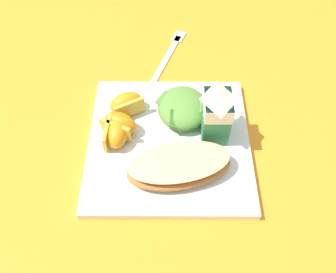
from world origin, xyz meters
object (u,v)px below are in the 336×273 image
at_px(milk_carton, 216,112).
at_px(metal_fork, 169,53).
at_px(orange_wedge_front, 125,104).
at_px(white_plate, 168,142).
at_px(cheesy_pizza_bread, 178,166).
at_px(orange_wedge_rear, 115,133).
at_px(green_salad_pile, 182,108).
at_px(orange_wedge_middle, 119,124).

height_order(milk_carton, metal_fork, milk_carton).
height_order(milk_carton, orange_wedge_front, milk_carton).
xyz_separation_m(white_plate, cheesy_pizza_bread, (0.06, 0.02, 0.03)).
bearing_deg(cheesy_pizza_bread, orange_wedge_front, -143.90).
bearing_deg(orange_wedge_rear, orange_wedge_front, 169.82).
bearing_deg(orange_wedge_front, orange_wedge_rear, -10.18).
xyz_separation_m(white_plate, green_salad_pile, (-0.06, 0.02, 0.03)).
bearing_deg(white_plate, metal_fork, 179.91).
height_order(orange_wedge_rear, metal_fork, orange_wedge_rear).
xyz_separation_m(green_salad_pile, orange_wedge_middle, (0.04, -0.11, -0.00)).
xyz_separation_m(orange_wedge_middle, metal_fork, (-0.22, 0.09, -0.03)).
distance_m(orange_wedge_front, orange_wedge_middle, 0.05).
distance_m(white_plate, metal_fork, 0.24).
xyz_separation_m(orange_wedge_middle, orange_wedge_rear, (0.02, -0.00, 0.00)).
distance_m(cheesy_pizza_bread, orange_wedge_middle, 0.13).
height_order(green_salad_pile, metal_fork, green_salad_pile).
xyz_separation_m(white_plate, orange_wedge_middle, (-0.02, -0.09, 0.03)).
xyz_separation_m(cheesy_pizza_bread, orange_wedge_middle, (-0.08, -0.10, 0.00)).
relative_size(white_plate, orange_wedge_rear, 4.43).
relative_size(orange_wedge_front, metal_fork, 0.38).
bearing_deg(orange_wedge_rear, white_plate, 90.55).
bearing_deg(orange_wedge_front, metal_fork, 156.10).
bearing_deg(metal_fork, milk_carton, 18.90).
bearing_deg(orange_wedge_rear, orange_wedge_middle, 168.93).
height_order(milk_carton, orange_wedge_middle, milk_carton).
distance_m(cheesy_pizza_bread, metal_fork, 0.31).
bearing_deg(metal_fork, orange_wedge_rear, -20.36).
bearing_deg(orange_wedge_middle, milk_carton, 88.54).
distance_m(orange_wedge_front, orange_wedge_rear, 0.07).
relative_size(white_plate, milk_carton, 2.55).
bearing_deg(milk_carton, metal_fork, -161.10).
distance_m(white_plate, green_salad_pile, 0.07).
xyz_separation_m(orange_wedge_rear, metal_fork, (-0.24, 0.09, -0.03)).
relative_size(white_plate, green_salad_pile, 2.80).
bearing_deg(orange_wedge_middle, green_salad_pile, 108.45).
relative_size(cheesy_pizza_bread, orange_wedge_front, 2.61).
distance_m(milk_carton, orange_wedge_rear, 0.17).
bearing_deg(cheesy_pizza_bread, green_salad_pile, 176.08).
relative_size(orange_wedge_middle, orange_wedge_rear, 1.10).
relative_size(cheesy_pizza_bread, green_salad_pile, 1.82).
xyz_separation_m(cheesy_pizza_bread, orange_wedge_rear, (-0.06, -0.11, 0.00)).
xyz_separation_m(green_salad_pile, milk_carton, (0.04, 0.05, 0.04)).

